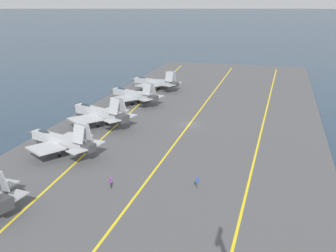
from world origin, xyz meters
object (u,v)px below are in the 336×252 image
crew_blue_vest (197,182)px  parked_jet_fourth (133,94)px  parked_jet_second (60,140)px  crew_purple_vest (111,182)px  parked_jet_fifth (154,82)px  parked_jet_third (99,113)px

crew_blue_vest → parked_jet_fourth: bearing=29.7°
parked_jet_second → crew_purple_vest: size_ratio=9.13×
crew_blue_vest → parked_jet_second: bearing=74.4°
parked_jet_fifth → crew_purple_vest: bearing=-168.6°
parked_jet_second → crew_blue_vest: (-7.12, -25.53, -1.66)m
crew_purple_vest → parked_jet_fifth: bearing=11.4°
parked_jet_second → crew_blue_vest: size_ratio=8.99×
crew_purple_vest → parked_jet_fourth: bearing=15.8°
crew_purple_vest → parked_jet_third: bearing=26.9°
parked_jet_second → parked_jet_fourth: parked_jet_second is taller
parked_jet_fourth → parked_jet_fifth: parked_jet_fourth is taller
crew_purple_vest → crew_blue_vest: (3.10, -12.01, 0.01)m
parked_jet_third → crew_purple_vest: (-28.17, -14.28, -1.81)m
parked_jet_third → parked_jet_fifth: (37.60, -1.05, -0.43)m
parked_jet_fifth → crew_blue_vest: bearing=-158.1°
parked_jet_third → crew_blue_vest: parked_jet_third is taller
parked_jet_second → crew_blue_vest: bearing=-105.6°
parked_jet_fourth → parked_jet_fifth: bearing=-1.2°
parked_jet_fifth → crew_blue_vest: 67.58m
parked_jet_second → crew_purple_vest: parked_jet_second is taller
crew_blue_vest → parked_jet_fifth: bearing=21.9°
parked_jet_second → parked_jet_fourth: size_ratio=0.98×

